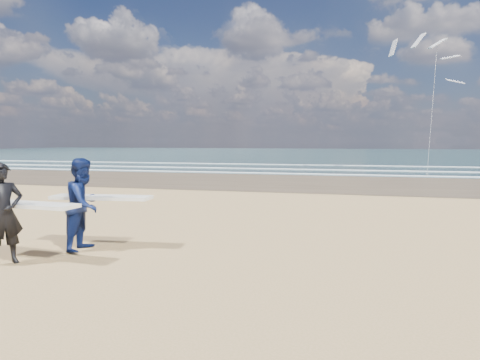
# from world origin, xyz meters

# --- Properties ---
(ocean) EXTENTS (220.00, 100.00, 0.02)m
(ocean) POSITION_xyz_m (20.00, 72.00, 0.01)
(ocean) COLOR #1B383B
(ocean) RESTS_ON ground
(surfer_near) EXTENTS (2.23, 1.10, 1.93)m
(surfer_near) POSITION_xyz_m (0.89, -0.24, 0.98)
(surfer_near) COLOR black
(surfer_near) RESTS_ON ground
(surfer_far) EXTENTS (2.24, 1.23, 1.97)m
(surfer_far) POSITION_xyz_m (1.70, 1.06, 0.99)
(surfer_far) COLOR #0C1846
(surfer_far) RESTS_ON ground
(kite_1) EXTENTS (6.22, 4.78, 10.84)m
(kite_1) POSITION_xyz_m (12.94, 27.30, 6.15)
(kite_1) COLOR slate
(kite_1) RESTS_ON ground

